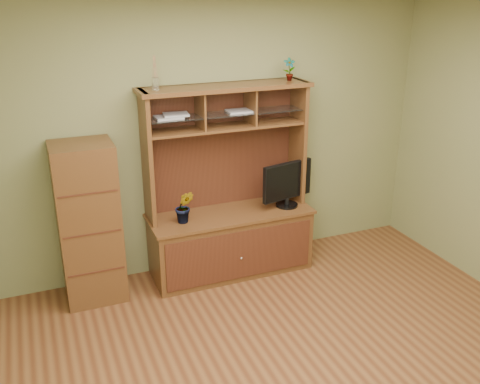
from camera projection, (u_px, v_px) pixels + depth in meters
room at (317, 210)px, 3.59m from camera, size 4.54×4.04×2.74m
media_hutch at (230, 223)px, 5.39m from camera, size 1.66×0.61×1.90m
monitor at (287, 183)px, 5.40m from camera, size 0.58×0.23×0.46m
orchid_plant at (184, 207)px, 5.05m from camera, size 0.21×0.19×0.32m
top_plant at (289, 69)px, 5.16m from camera, size 0.13×0.10×0.22m
reed_diffuser at (155, 76)px, 4.69m from camera, size 0.06×0.06×0.30m
magazines at (195, 114)px, 4.94m from camera, size 0.94×0.20×0.04m
side_cabinet at (89, 223)px, 4.84m from camera, size 0.54×0.49×1.50m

